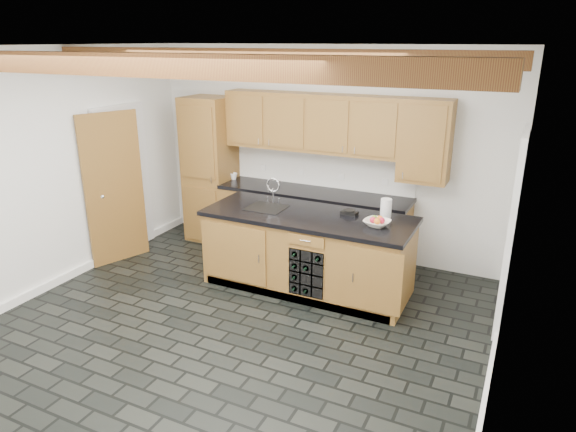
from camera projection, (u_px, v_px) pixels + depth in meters
name	position (u px, v px, depth m)	size (l,w,h in m)	color
ground	(230.00, 332.00, 5.28)	(5.00, 5.00, 0.00)	black
room_shell	(245.00, 176.00, 5.27)	(5.01, 5.00, 5.00)	white
back_cabinetry	(290.00, 184.00, 7.02)	(3.65, 0.62, 2.20)	olive
island	(308.00, 252.00, 6.10)	(2.48, 0.96, 0.93)	olive
faucet	(268.00, 204.00, 6.20)	(0.45, 0.40, 0.34)	black
kitchen_scale	(349.00, 212.00, 5.94)	(0.20, 0.13, 0.06)	black
fruit_bowl	(377.00, 223.00, 5.58)	(0.28, 0.28, 0.07)	silver
fruit_cluster	(377.00, 220.00, 5.57)	(0.16, 0.17, 0.07)	#B71830
paper_towel	(386.00, 208.00, 5.83)	(0.13, 0.13, 0.22)	white
mug	(234.00, 176.00, 7.42)	(0.10, 0.10, 0.10)	white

